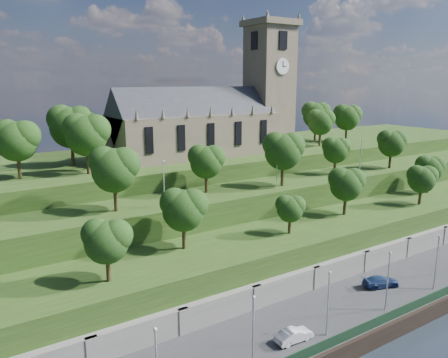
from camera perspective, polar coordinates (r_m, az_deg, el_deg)
ground at (r=59.92m, az=23.34°, el=-17.55°), size 320.00×320.00×0.00m
promenade at (r=62.44m, az=18.73°, el=-14.84°), size 160.00×12.00×2.00m
quay_wall at (r=59.37m, az=23.48°, el=-16.65°), size 160.00×0.50×2.20m
fence at (r=58.98m, az=23.07°, el=-15.16°), size 160.00×0.10×1.20m
retaining_wall at (r=65.20m, az=14.66°, el=-11.88°), size 160.00×2.10×5.00m
embankment_lower at (r=68.44m, az=10.99°, el=-9.11°), size 160.00×12.00×8.00m
embankment_upper at (r=75.55m, az=5.28°, el=-5.21°), size 160.00×10.00×12.00m
hilltop at (r=91.93m, az=-2.77°, el=-0.94°), size 160.00×32.00×15.00m
church at (r=86.55m, az=-1.07°, el=8.30°), size 38.60×12.35×27.60m
trees_lower at (r=66.78m, az=11.93°, el=-1.58°), size 69.46×9.06×8.03m
trees_upper at (r=71.72m, az=5.61°, el=3.39°), size 62.48×8.60×9.09m
trees_hilltop at (r=84.01m, az=-2.43°, el=7.33°), size 78.38×16.26×10.32m
lamp_posts_promenade at (r=56.82m, az=20.63°, el=-11.81°), size 60.36×0.36×7.56m
lamp_posts_upper at (r=70.83m, az=6.94°, el=1.84°), size 40.36×0.36×6.69m
car_middle at (r=49.89m, az=9.10°, el=-19.49°), size 4.42×1.70×1.44m
car_right at (r=64.04m, az=19.81°, el=-12.48°), size 5.40×3.55×1.46m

